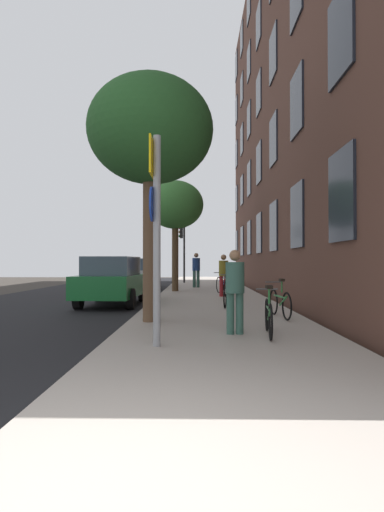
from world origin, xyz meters
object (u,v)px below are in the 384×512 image
tree_far (175,206)px  bicycle_2 (227,294)px  tree_near (151,132)px  bicycle_4 (222,285)px  sign_post (155,222)px  bicycle_0 (269,316)px  pedestrian_0 (235,286)px  bicycle_5 (226,283)px  car_0 (113,280)px  bicycle_1 (280,302)px  traffic_light (183,243)px  car_1 (139,273)px  pedestrian_1 (224,272)px  pedestrian_2 (196,268)px  bicycle_3 (228,289)px

tree_far → bicycle_2: tree_far is taller
tree_near → bicycle_4: bearing=75.1°
sign_post → bicycle_2: bearing=74.9°
bicycle_0 → pedestrian_0: size_ratio=1.03×
tree_far → bicycle_0: tree_far is taller
bicycle_5 → bicycle_0: bearing=-90.2°
car_0 → bicycle_0: bearing=-56.3°
tree_far → tree_near: bearing=-90.3°
bicycle_1 → bicycle_2: (-1.10, 2.40, -0.00)m
bicycle_2 → bicycle_4: (0.15, 4.80, 0.02)m
sign_post → traffic_light: traffic_light is taller
sign_post → tree_far: size_ratio=0.67×
car_1 → traffic_light: bearing=63.6°
sign_post → bicycle_5: 13.22m
bicycle_5 → car_0: size_ratio=0.38×
pedestrian_0 → car_1: pedestrian_0 is taller
bicycle_1 → pedestrian_1: pedestrian_1 is taller
traffic_light → tree_near: tree_near is taller
bicycle_4 → pedestrian_2: pedestrian_2 is taller
bicycle_4 → car_0: size_ratio=0.41×
bicycle_5 → bicycle_3: bearing=-93.0°
bicycle_2 → pedestrian_1: (0.13, 3.51, 0.57)m
bicycle_0 → pedestrian_2: size_ratio=0.90×
bicycle_4 → traffic_light: bearing=102.3°
traffic_light → bicycle_5: size_ratio=2.38×
tree_near → bicycle_2: (1.95, 3.08, -3.92)m
pedestrian_0 → car_0: (-3.54, 6.08, -0.17)m
tree_near → bicycle_0: size_ratio=3.43×
tree_near → pedestrian_2: size_ratio=3.08×
bicycle_0 → bicycle_3: bearing=91.6°
traffic_light → bicycle_0: bearing=-83.1°
tree_near → pedestrian_0: tree_near is taller
tree_near → tree_far: (0.04, 9.47, -0.37)m
bicycle_1 → bicycle_2: bearing=114.7°
sign_post → bicycle_0: (1.97, 0.96, -1.62)m
sign_post → bicycle_5: bearing=81.1°
tree_near → bicycle_1: 5.01m
pedestrian_0 → pedestrian_1: bearing=87.8°
sign_post → tree_near: (-0.39, 2.68, 2.31)m
tree_far → sign_post: bearing=-88.4°
bicycle_2 → pedestrian_1: size_ratio=1.03×
traffic_light → pedestrian_2: (0.89, -4.77, -1.51)m
car_1 → bicycle_1: bearing=-66.6°
tree_near → car_1: tree_near is taller
tree_far → bicycle_3: tree_far is taller
bicycle_5 → bicycle_2: bearing=-93.7°
traffic_light → tree_far: (-0.07, -7.50, 1.38)m
bicycle_0 → bicycle_1: (0.69, 2.40, 0.01)m
bicycle_1 → car_0: size_ratio=0.41×
sign_post → pedestrian_2: (0.61, 14.89, -0.95)m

